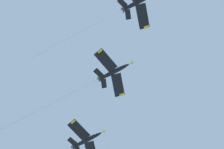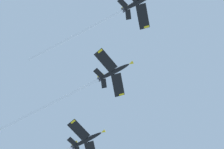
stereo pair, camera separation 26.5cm
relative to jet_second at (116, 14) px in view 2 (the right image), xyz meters
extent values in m
ellipsoid|color=black|center=(-8.43, 1.00, 1.84)|extent=(12.12, 3.01, 3.85)
cube|color=black|center=(-8.30, -4.35, 1.57)|extent=(4.66, 9.38, 0.95)
cube|color=yellow|center=(-8.47, -8.46, 1.63)|extent=(1.86, 0.92, 0.50)
cube|color=black|center=(-3.84, -1.84, 0.79)|extent=(2.46, 3.88, 0.54)
cube|color=black|center=(-3.30, 2.69, 0.79)|extent=(3.14, 4.02, 0.54)
cube|color=yellow|center=(-3.47, 0.41, 2.20)|extent=(2.94, 0.53, 3.24)
cylinder|color=#38383D|center=(-2.87, -0.11, 0.52)|extent=(1.23, 0.93, 0.99)
cylinder|color=#38383D|center=(-2.76, 0.78, 0.52)|extent=(1.23, 0.93, 0.99)
cylinder|color=white|center=(14.90, -1.78, -3.32)|extent=(35.32, 5.05, 8.44)
ellipsoid|color=black|center=(6.98, -19.23, -3.08)|extent=(12.09, 2.70, 4.05)
cone|color=yellow|center=(0.49, -18.63, -1.56)|extent=(1.93, 1.36, 1.53)
ellipsoid|color=black|center=(5.08, -19.06, -2.02)|extent=(3.01, 1.27, 1.51)
cube|color=black|center=(7.25, -24.58, -3.36)|extent=(4.87, 9.43, 1.01)
cube|color=yellow|center=(7.19, -28.69, -3.31)|extent=(1.87, 0.96, 0.53)
cube|color=black|center=(8.23, -14.03, -3.36)|extent=(6.33, 9.67, 1.01)
cube|color=yellow|center=(8.92, -9.97, -3.31)|extent=(1.91, 1.25, 0.53)
cube|color=black|center=(11.62, -21.95, -4.22)|extent=(2.54, 3.91, 0.56)
cube|color=black|center=(12.04, -17.41, -4.22)|extent=(3.07, 4.01, 0.56)
cube|color=yellow|center=(11.96, -19.69, -2.81)|extent=(2.98, 0.45, 3.27)
cylinder|color=#38383D|center=(12.54, -20.20, -4.49)|extent=(1.22, 0.90, 1.01)
cylinder|color=#38383D|center=(12.63, -19.31, -4.49)|extent=(1.22, 0.90, 1.01)
cylinder|color=white|center=(31.78, -21.53, -8.99)|extent=(38.34, 4.59, 9.92)
ellipsoid|color=black|center=(24.62, -41.00, -7.08)|extent=(12.10, 2.72, 4.02)
cone|color=yellow|center=(18.12, -40.39, -5.57)|extent=(1.93, 1.37, 1.53)
ellipsoid|color=black|center=(22.71, -40.82, -6.02)|extent=(3.01, 1.27, 1.51)
cube|color=black|center=(25.87, -35.80, -7.35)|extent=(6.34, 9.67, 1.00)
cube|color=yellow|center=(26.57, -31.75, -7.30)|extent=(1.91, 1.25, 0.52)
cube|color=black|center=(29.68, -39.19, -8.20)|extent=(3.07, 4.01, 0.56)
cube|color=yellow|center=(29.59, -41.47, -6.79)|extent=(2.97, 0.46, 3.27)
cylinder|color=#38383D|center=(30.18, -41.98, -8.48)|extent=(1.22, 0.91, 1.00)
cylinder|color=#38383D|center=(30.26, -41.09, -8.48)|extent=(1.22, 0.91, 1.00)
camera|label=1|loc=(-18.87, 60.40, -163.15)|focal=82.73mm
camera|label=2|loc=(-18.62, 60.49, -163.15)|focal=82.73mm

